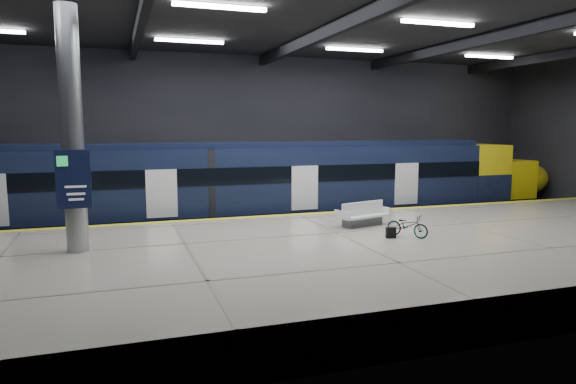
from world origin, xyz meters
name	(u,v)px	position (x,y,z in m)	size (l,w,h in m)	color
ground	(324,258)	(0.00, 0.00, 0.00)	(30.00, 30.00, 0.00)	black
room_shell	(326,94)	(0.00, 0.00, 5.72)	(30.10, 16.10, 8.05)	black
platform	(356,260)	(0.00, -2.50, 0.55)	(30.00, 11.00, 1.10)	#BEB4A0
safety_strip	(298,214)	(0.00, 2.75, 1.11)	(30.00, 0.40, 0.01)	yellow
rails	(278,227)	(0.00, 5.50, 0.08)	(30.00, 1.52, 0.16)	gray
train	(269,184)	(-0.43, 5.50, 2.06)	(29.40, 2.84, 3.79)	black
bench	(362,217)	(1.38, -0.18, 1.40)	(2.10, 1.31, 0.86)	#595B60
bicycle	(408,225)	(1.91, -2.30, 1.46)	(0.48, 1.39, 0.73)	#99999E
pannier_bag	(391,232)	(1.31, -2.30, 1.28)	(0.30, 0.18, 0.35)	black
info_column	(72,132)	(-8.00, -1.03, 4.46)	(0.90, 0.78, 6.90)	#9EA0A5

